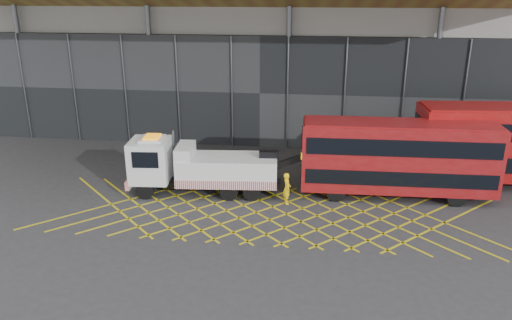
# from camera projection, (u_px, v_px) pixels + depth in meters

# --- Properties ---
(ground_plane) EXTENTS (120.00, 120.00, 0.00)m
(ground_plane) POSITION_uv_depth(u_px,v_px,m) (197.00, 209.00, 26.70)
(ground_plane) COLOR #2D2D2F
(road_markings) EXTENTS (24.76, 7.16, 0.01)m
(road_markings) POSITION_uv_depth(u_px,v_px,m) (271.00, 213.00, 26.21)
(road_markings) COLOR gold
(road_markings) RESTS_ON ground_plane
(construction_building) EXTENTS (55.00, 23.97, 18.00)m
(construction_building) POSITION_uv_depth(u_px,v_px,m) (269.00, 15.00, 40.69)
(construction_building) COLOR gray
(construction_building) RESTS_ON ground_plane
(recovery_truck) EXTENTS (9.94, 3.03, 3.45)m
(recovery_truck) POSITION_uv_depth(u_px,v_px,m) (198.00, 167.00, 28.28)
(recovery_truck) COLOR black
(recovery_truck) RESTS_ON ground_plane
(bus_towed) EXTENTS (10.70, 2.77, 4.32)m
(bus_towed) POSITION_uv_depth(u_px,v_px,m) (398.00, 156.00, 27.57)
(bus_towed) COLOR maroon
(bus_towed) RESTS_ON ground_plane
(worker) EXTENTS (0.55, 0.72, 1.76)m
(worker) POSITION_uv_depth(u_px,v_px,m) (287.00, 188.00, 27.14)
(worker) COLOR yellow
(worker) RESTS_ON ground_plane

